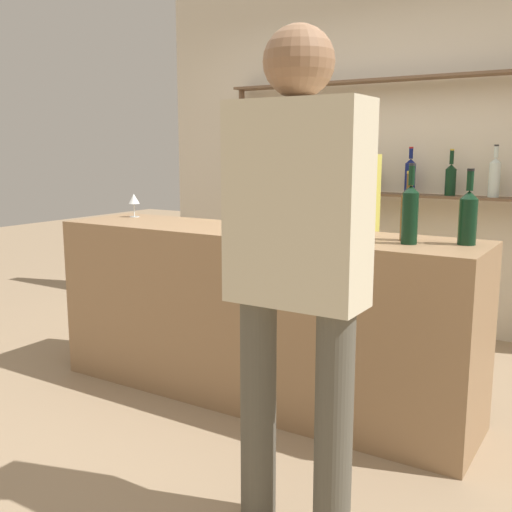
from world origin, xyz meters
TOP-DOWN VIEW (x-y plane):
  - ground_plane at (0.00, 0.00)m, footprint 16.00×16.00m
  - bar_counter at (0.00, 0.00)m, footprint 2.44×0.58m
  - back_wall at (0.00, 1.89)m, footprint 4.04×0.12m
  - back_shelf at (-0.00, 1.71)m, footprint 2.48×0.18m
  - counter_bottle_0 at (0.82, 0.06)m, footprint 0.07×0.07m
  - counter_bottle_1 at (1.10, 0.08)m, footprint 0.08×0.08m
  - counter_bottle_2 at (0.86, -0.04)m, footprint 0.08×0.08m
  - wine_glass at (-1.01, 0.12)m, footprint 0.08×0.08m
  - cork_jar at (0.43, -0.05)m, footprint 0.11×0.11m
  - server_behind_counter at (0.13, 0.91)m, footprint 0.43×0.22m
  - customer_right at (0.77, -0.97)m, footprint 0.48×0.24m

SIDE VIEW (x-z plane):
  - ground_plane at x=0.00m, z-range 0.00..0.00m
  - bar_counter at x=0.00m, z-range 0.00..0.96m
  - server_behind_counter at x=0.13m, z-range 0.14..1.72m
  - cork_jar at x=0.43m, z-range 0.96..1.10m
  - customer_right at x=0.77m, z-range 0.16..1.95m
  - wine_glass at x=-1.01m, z-range 1.00..1.15m
  - counter_bottle_0 at x=0.82m, z-range 0.93..1.26m
  - counter_bottle_1 at x=1.10m, z-range 0.92..1.27m
  - counter_bottle_2 at x=0.86m, z-range 0.92..1.30m
  - back_shelf at x=0.00m, z-range 0.31..2.24m
  - back_wall at x=0.00m, z-range 0.00..2.80m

